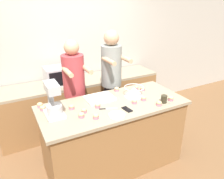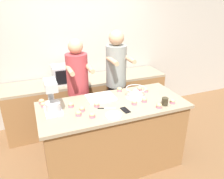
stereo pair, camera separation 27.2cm
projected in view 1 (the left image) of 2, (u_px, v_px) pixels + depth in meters
The scene contains 28 objects.
ground_plane at pixel (113, 163), 3.14m from camera, with size 16.00×16.00×0.00m, color brown.
back_wall at pixel (73, 49), 3.86m from camera, with size 10.00×0.06×2.70m.
island_counter at pixel (113, 135), 2.95m from camera, with size 1.87×0.82×0.96m.
back_counter at pixel (82, 103), 3.94m from camera, with size 2.80×0.60×0.88m.
person_left at pixel (75, 94), 3.17m from camera, with size 0.33×0.49×1.69m.
person_right at pixel (112, 84), 3.40m from camera, with size 0.33×0.49×1.78m.
stand_mixer at pixel (53, 101), 2.43m from camera, with size 0.20×0.30×0.40m.
mixing_bowl at pixel (134, 91), 2.95m from camera, with size 0.27×0.27×0.13m.
baking_tray at pixel (100, 98), 2.88m from camera, with size 0.37×0.28×0.04m.
microwave_oven at pixel (59, 75), 3.55m from camera, with size 0.45×0.34×0.29m.
cell_phone at pixel (127, 109), 2.61m from camera, with size 0.08×0.15×0.01m.
drinking_glass at pixel (164, 99), 2.77m from camera, with size 0.08×0.08×0.10m.
small_plate at pixel (117, 115), 2.48m from camera, with size 0.19×0.19×0.02m.
knife at pixel (107, 109), 2.63m from camera, with size 0.21×0.09×0.01m.
cupcake_0 at pixel (159, 103), 2.70m from camera, with size 0.07×0.07×0.06m.
cupcake_1 at pixel (43, 108), 2.59m from camera, with size 0.07×0.07×0.06m.
cupcake_2 at pixel (134, 101), 2.75m from camera, with size 0.07×0.07×0.06m.
cupcake_3 at pixel (40, 105), 2.66m from camera, with size 0.07×0.07×0.06m.
cupcake_4 at pixel (81, 115), 2.44m from camera, with size 0.07×0.07×0.06m.
cupcake_5 at pixel (117, 89), 3.11m from camera, with size 0.07×0.07×0.06m.
cupcake_6 at pixel (136, 87), 3.17m from camera, with size 0.07×0.07×0.06m.
cupcake_7 at pixel (171, 98), 2.83m from camera, with size 0.07×0.07×0.06m.
cupcake_8 at pixel (71, 107), 2.62m from camera, with size 0.07×0.07×0.06m.
cupcake_9 at pixel (98, 105), 2.65m from camera, with size 0.07×0.07×0.06m.
cupcake_10 at pixel (96, 116), 2.42m from camera, with size 0.07×0.07×0.06m.
cupcake_11 at pixel (144, 98), 2.84m from camera, with size 0.07×0.07×0.06m.
cupcake_12 at pixel (143, 88), 3.13m from camera, with size 0.07×0.07×0.06m.
cupcake_13 at pixel (84, 110), 2.54m from camera, with size 0.07×0.07×0.06m.
Camera 1 is at (-1.16, -2.17, 2.22)m, focal length 35.00 mm.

